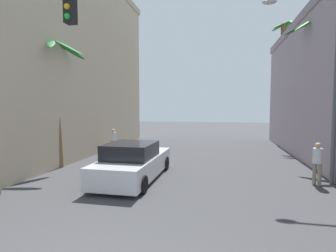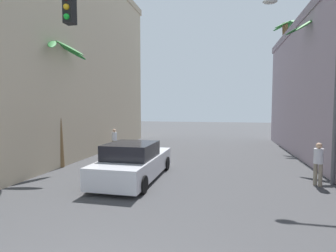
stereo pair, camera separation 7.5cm
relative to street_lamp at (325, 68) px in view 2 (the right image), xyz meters
name	(u,v)px [view 2 (the right image)]	position (x,y,z in m)	size (l,w,h in m)	color
ground_plane	(184,169)	(-5.62, 1.44, -4.49)	(86.32, 86.32, 0.00)	#424244
building_left	(21,52)	(-15.20, 2.02, 1.67)	(7.21, 22.98, 12.31)	#C6B293
street_lamp	(325,68)	(0.00, 0.00, 0.00)	(2.84, 0.28, 7.38)	#59595E
car_lead	(134,162)	(-7.39, -0.87, -3.79)	(2.15, 5.15, 1.56)	black
palm_tree_mid_right	(316,68)	(1.02, 4.30, 0.59)	(3.23, 3.31, 7.76)	brown
palm_tree_far_right	(287,72)	(1.02, 10.86, 1.24)	(2.74, 2.76, 9.65)	brown
palm_tree_mid_left	(55,80)	(-11.87, 0.39, -0.15)	(3.41, 3.42, 6.29)	brown
pedestrian_far_left	(114,139)	(-10.88, 5.11, -3.57)	(0.43, 0.43, 1.58)	gray
pedestrian_mid_right	(318,161)	(-0.20, -0.33, -3.52)	(0.48, 0.48, 1.66)	gray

